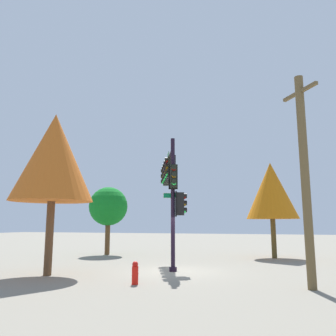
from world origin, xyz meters
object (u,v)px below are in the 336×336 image
signal_pole_assembly (170,180)px  fire_hydrant (135,273)px  tree_near (54,157)px  tree_far (108,207)px  utility_pole (305,175)px  tree_mid (271,191)px

signal_pole_assembly → fire_hydrant: signal_pole_assembly is taller
fire_hydrant → tree_near: (0.85, 4.48, 4.79)m
tree_far → utility_pole: bearing=-126.9°
tree_near → tree_mid: tree_near is taller
signal_pole_assembly → utility_pole: size_ratio=0.84×
utility_pole → tree_mid: size_ratio=1.21×
tree_mid → utility_pole: bearing=-173.0°
utility_pole → tree_far: 16.10m
tree_near → tree_far: (9.70, 2.27, -1.75)m
fire_hydrant → tree_near: bearing=79.2°
fire_hydrant → utility_pole: bearing=-81.7°
utility_pole → tree_far: size_ratio=1.56×
fire_hydrant → tree_far: (10.55, 6.75, 3.04)m
fire_hydrant → tree_far: bearing=32.6°
signal_pole_assembly → utility_pole: bearing=-124.2°
utility_pole → tree_near: utility_pole is taller
fire_hydrant → tree_mid: size_ratio=0.13×
signal_pole_assembly → tree_near: tree_near is taller
utility_pole → tree_mid: 10.80m
signal_pole_assembly → utility_pole: utility_pole is taller
tree_near → tree_mid: (10.74, -9.28, -0.81)m
utility_pole → tree_near: size_ratio=1.05×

